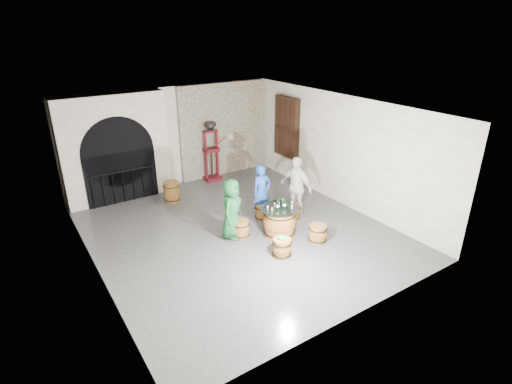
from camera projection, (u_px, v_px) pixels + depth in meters
ground at (238, 231)px, 10.44m from camera, size 8.00×8.00×0.00m
wall_back at (173, 137)px, 12.88m from camera, size 8.00×0.00×8.00m
wall_front at (358, 243)px, 6.74m from camera, size 8.00×0.00×8.00m
wall_left at (88, 207)px, 8.04m from camera, size 0.00×8.00×8.00m
wall_right at (340, 150)px, 11.58m from camera, size 0.00×8.00×8.00m
ceiling at (235, 109)px, 9.18m from camera, size 8.00×8.00×0.00m
stone_facing_panel at (223, 130)px, 13.75m from camera, size 3.20×0.12×3.18m
arched_opening at (116, 149)px, 11.73m from camera, size 3.10×0.60×3.19m
shuttered_window at (287, 127)px, 13.29m from camera, size 0.23×1.10×2.00m
barrel_table at (279, 222)px, 10.11m from camera, size 0.98×0.98×0.76m
barrel_stool_left at (241, 229)px, 10.10m from camera, size 0.46×0.46×0.44m
barrel_stool_far at (263, 211)px, 11.01m from camera, size 0.46×0.46×0.44m
barrel_stool_right at (292, 212)px, 11.00m from camera, size 0.46×0.46×0.44m
barrel_stool_near_right at (318, 233)px, 9.87m from camera, size 0.46×0.46×0.44m
barrel_stool_near_left at (282, 247)px, 9.26m from camera, size 0.46×0.46×0.44m
green_cap at (282, 238)px, 9.16m from camera, size 0.23×0.18×0.10m
person_green at (231, 209)px, 9.87m from camera, size 0.90×0.87×1.56m
person_blue at (262, 192)px, 10.89m from camera, size 0.56×0.37×1.52m
person_white at (296, 187)px, 10.93m from camera, size 0.66×1.09×1.74m
wine_bottle_left at (278, 205)px, 9.83m from camera, size 0.08×0.08×0.32m
wine_bottle_center at (284, 204)px, 9.89m from camera, size 0.08×0.08×0.32m
wine_bottle_right at (278, 202)px, 9.97m from camera, size 0.08×0.08×0.32m
tasting_glass_a at (272, 210)px, 9.76m from camera, size 0.05×0.05×0.10m
tasting_glass_b at (292, 203)px, 10.10m from camera, size 0.05×0.05×0.10m
tasting_glass_c at (275, 205)px, 10.03m from camera, size 0.05×0.05×0.10m
tasting_glass_d at (283, 200)px, 10.27m from camera, size 0.05×0.05×0.10m
tasting_glass_e at (292, 207)px, 9.90m from camera, size 0.05×0.05×0.10m
tasting_glass_f at (268, 208)px, 9.85m from camera, size 0.05×0.05×0.10m
side_barrel at (172, 192)px, 12.02m from camera, size 0.48×0.48×0.64m
corking_press at (211, 147)px, 13.37m from camera, size 0.82×0.45×1.99m
control_box at (230, 137)px, 13.91m from camera, size 0.18×0.10×0.22m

